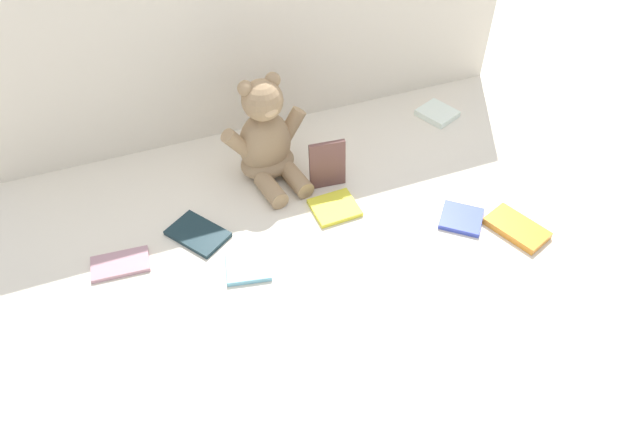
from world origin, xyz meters
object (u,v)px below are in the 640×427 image
object	(u,v)px
book_case_3	(437,113)
book_case_4	(517,228)
teddy_bear	(267,141)
book_case_5	(327,165)
book_case_1	(335,208)
book_case_0	(198,234)
book_case_7	(461,218)
book_case_6	(120,264)
book_case_2	(248,264)

from	to	relation	value
book_case_3	book_case_4	bearing A→B (deg)	-28.92
teddy_bear	book_case_5	world-z (taller)	teddy_bear
book_case_1	book_case_5	bearing A→B (deg)	167.35
book_case_0	book_case_7	distance (m)	0.63
book_case_6	book_case_7	bearing A→B (deg)	83.60
teddy_bear	book_case_5	bearing A→B (deg)	-47.09
book_case_4	book_case_5	size ratio (longest dim) A/B	1.10
book_case_6	book_case_1	bearing A→B (deg)	93.70
teddy_bear	book_case_6	world-z (taller)	teddy_bear
book_case_0	book_case_3	distance (m)	0.79
book_case_3	book_case_7	size ratio (longest dim) A/B	1.03
teddy_bear	book_case_5	xyz separation A→B (m)	(0.13, -0.10, -0.04)
book_case_2	book_case_3	distance (m)	0.76
book_case_2	book_case_6	world-z (taller)	book_case_2
book_case_7	teddy_bear	bearing A→B (deg)	88.49
book_case_1	book_case_3	world-z (taller)	book_case_3
book_case_4	teddy_bear	bearing A→B (deg)	118.52
book_case_4	book_case_7	size ratio (longest dim) A/B	1.45
book_case_5	book_case_0	bearing A→B (deg)	-164.97
book_case_7	book_case_5	bearing A→B (deg)	86.61
book_case_4	book_case_7	world-z (taller)	book_case_4
book_case_7	book_case_4	bearing A→B (deg)	-86.45
book_case_0	book_case_7	world-z (taller)	book_case_7
book_case_1	book_case_6	size ratio (longest dim) A/B	0.86
book_case_1	book_case_6	xyz separation A→B (m)	(-0.51, 0.01, -0.00)
book_case_1	book_case_4	xyz separation A→B (m)	(0.37, -0.22, 0.00)
book_case_2	book_case_6	distance (m)	0.29
book_case_0	teddy_bear	bearing A→B (deg)	0.30
book_case_2	book_case_7	xyz separation A→B (m)	(0.52, -0.05, -0.00)
book_case_6	book_case_7	distance (m)	0.80
book_case_4	book_case_7	xyz separation A→B (m)	(-0.10, 0.08, -0.00)
book_case_4	book_case_5	xyz separation A→B (m)	(-0.36, 0.32, 0.06)
book_case_0	book_case_2	xyz separation A→B (m)	(0.08, -0.13, 0.00)
book_case_2	book_case_1	bearing A→B (deg)	32.84
book_case_3	book_case_6	bearing A→B (deg)	-97.91
book_case_3	book_case_5	world-z (taller)	book_case_5
teddy_bear	book_case_5	distance (m)	0.16
book_case_0	book_case_5	bearing A→B (deg)	-24.88
book_case_3	book_case_4	distance (m)	0.48
book_case_0	book_case_5	distance (m)	0.36
book_case_3	book_case_2	bearing A→B (deg)	-85.08
book_case_5	teddy_bear	bearing A→B (deg)	147.95
book_case_7	book_case_1	bearing A→B (deg)	101.93
teddy_bear	book_case_4	size ratio (longest dim) A/B	1.99
book_case_3	book_case_5	distance (m)	0.44
book_case_3	book_case_4	xyz separation A→B (m)	(-0.05, -0.47, -0.00)
book_case_1	book_case_3	bearing A→B (deg)	118.69
book_case_0	book_case_4	world-z (taller)	book_case_4
book_case_3	book_case_7	xyz separation A→B (m)	(-0.16, -0.40, -0.00)
book_case_0	book_case_1	world-z (taller)	same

